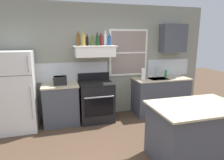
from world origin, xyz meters
TOP-DOWN VIEW (x-y plane):
  - back_wall at (0.03, 2.23)m, footprint 5.40×0.11m
  - refrigerator at (-1.90, 1.84)m, footprint 0.70×0.72m
  - counter_left_of_stove at (-1.05, 1.90)m, footprint 0.79×0.63m
  - toaster at (-1.04, 1.86)m, footprint 0.30×0.20m
  - stove_range at (-0.25, 1.86)m, footprint 0.76×0.69m
  - range_hood_shelf at (-0.25, 1.96)m, footprint 0.96×0.52m
  - bottle_amber_wine at (-0.60, 1.98)m, footprint 0.07×0.07m
  - bottle_champagne_gold_foil at (-0.50, 1.92)m, footprint 0.08×0.08m
  - bottle_balsamic_dark at (-0.41, 1.96)m, footprint 0.06×0.06m
  - bottle_olive_oil_square at (-0.29, 1.96)m, footprint 0.06×0.06m
  - bottle_dark_green_wine at (-0.19, 1.91)m, footprint 0.07×0.07m
  - bottle_red_label_wine at (-0.09, 2.00)m, footprint 0.07×0.07m
  - bottle_clear_tall at (0.01, 2.02)m, footprint 0.06×0.06m
  - bottle_blue_liqueur at (0.11, 1.98)m, footprint 0.07×0.07m
  - counter_right_with_sink at (1.45, 1.90)m, footprint 1.43×0.63m
  - sink_faucet at (1.35, 2.00)m, footprint 0.03×0.17m
  - paper_towel_roll at (0.95, 1.90)m, footprint 0.11×0.11m
  - dish_soap_bottle at (1.63, 2.00)m, footprint 0.06×0.06m
  - kitchen_island at (0.95, -0.05)m, footprint 1.40×0.90m
  - upper_cabinet_right at (1.80, 2.04)m, footprint 0.64×0.32m

SIDE VIEW (x-z plane):
  - counter_left_of_stove at x=-1.05m, z-range 0.00..0.91m
  - counter_right_with_sink at x=1.45m, z-range 0.00..0.91m
  - kitchen_island at x=0.95m, z-range 0.00..0.91m
  - stove_range at x=-0.25m, z-range -0.08..1.01m
  - refrigerator at x=-1.90m, z-range 0.00..1.66m
  - dish_soap_bottle at x=1.63m, z-range 0.91..1.09m
  - toaster at x=-1.04m, z-range 0.91..1.10m
  - paper_towel_roll at x=0.95m, z-range 0.91..1.18m
  - sink_faucet at x=1.35m, z-range 0.94..1.22m
  - back_wall at x=0.03m, z-range 0.00..2.70m
  - range_hood_shelf at x=-0.25m, z-range 1.50..1.75m
  - bottle_olive_oil_square at x=-0.29m, z-range 1.73..1.97m
  - bottle_balsamic_dark at x=-0.41m, z-range 1.73..1.97m
  - bottle_blue_liqueur at x=0.11m, z-range 1.72..1.99m
  - bottle_red_label_wine at x=-0.09m, z-range 1.72..2.00m
  - bottle_dark_green_wine at x=-0.19m, z-range 1.72..2.00m
  - bottle_amber_wine at x=-0.60m, z-range 1.72..2.03m
  - bottle_champagne_gold_foil at x=-0.50m, z-range 1.72..2.03m
  - bottle_clear_tall at x=0.01m, z-range 1.72..2.06m
  - upper_cabinet_right at x=1.80m, z-range 1.55..2.25m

